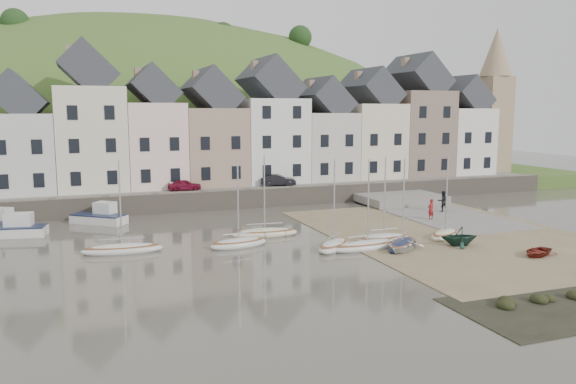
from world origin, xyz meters
name	(u,v)px	position (x,y,z in m)	size (l,w,h in m)	color
ground	(318,247)	(0.00, 0.00, 0.00)	(160.00, 160.00, 0.00)	#454236
quay_land	(213,181)	(0.00, 32.00, 0.75)	(90.00, 30.00, 1.50)	#416026
quay_street	(239,187)	(0.00, 20.50, 1.55)	(70.00, 7.00, 0.10)	slate
seawall	(248,198)	(0.00, 17.00, 0.90)	(70.00, 1.20, 1.80)	slate
beach	(452,234)	(11.00, 0.00, 0.03)	(18.00, 26.00, 0.06)	brown
slipway	(435,213)	(15.00, 8.00, 0.06)	(8.00, 18.00, 0.12)	slate
hillside	(149,273)	(-5.00, 60.00, -17.99)	(134.40, 84.00, 84.00)	#416026
townhouse_terrace	(245,129)	(1.76, 24.00, 7.32)	(61.05, 8.00, 13.93)	silver
church_spire	(494,96)	(34.55, 24.00, 11.06)	(4.00, 4.00, 18.00)	#997F60
sailboat_0	(122,249)	(-12.78, 3.01, 0.26)	(5.39, 1.94, 6.32)	silver
sailboat_1	(239,243)	(-5.14, 1.93, 0.27)	(4.35, 2.11, 6.32)	silver
sailboat_2	(265,233)	(-2.43, 4.45, 0.26)	(5.16, 1.97, 6.32)	beige
sailboat_3	(334,245)	(0.70, -0.98, 0.27)	(3.79, 3.67, 6.32)	silver
sailboat_4	(367,245)	(2.86, -1.75, 0.26)	(5.61, 1.85, 6.32)	silver
sailboat_5	(402,245)	(5.17, -2.41, 0.26)	(4.17, 3.99, 6.32)	#121B3A
sailboat_6	(384,239)	(4.90, -0.38, 0.27)	(4.07, 1.57, 6.32)	silver
sailboat_7	(445,234)	(9.83, -0.74, 0.27)	(3.88, 3.23, 6.32)	beige
motorboat_1	(10,229)	(-20.22, 11.00, 0.58)	(5.70, 2.67, 1.70)	silver
motorboat_2	(100,216)	(-13.72, 13.93, 0.58)	(4.66, 4.19, 1.70)	silver
rowboat_white	(402,245)	(4.77, -2.98, 0.42)	(2.47, 3.45, 0.72)	white
rowboat_green	(459,236)	(9.13, -3.28, 0.73)	(2.20, 2.55, 1.35)	#173429
rowboat_red	(537,252)	(12.15, -7.30, 0.33)	(1.86, 2.60, 0.54)	maroon
person_red	(431,209)	(12.65, 5.22, 1.00)	(0.64, 0.42, 1.75)	maroon
person_dark	(443,201)	(15.90, 8.08, 1.06)	(0.92, 0.72, 1.89)	black
car_left	(185,185)	(-5.66, 19.50, 2.14)	(1.28, 3.18, 1.08)	maroon
car_right	(278,180)	(3.95, 19.50, 2.19)	(1.26, 3.61, 1.19)	black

